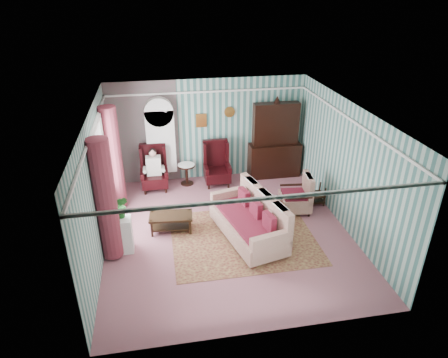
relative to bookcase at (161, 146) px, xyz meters
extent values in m
plane|color=#955665|center=(1.35, -2.84, -1.12)|extent=(6.00, 6.00, 0.00)
cube|color=#3C6D66|center=(1.35, 0.16, 0.33)|extent=(5.50, 0.02, 2.90)
cube|color=#3C6D66|center=(1.35, -5.84, 0.33)|extent=(5.50, 0.02, 2.90)
cube|color=#3C6D66|center=(-1.40, -2.84, 0.33)|extent=(0.02, 6.00, 2.90)
cube|color=#3C6D66|center=(4.10, -2.84, 0.33)|extent=(0.02, 6.00, 2.90)
cube|color=silver|center=(1.35, -2.84, 1.78)|extent=(5.50, 6.00, 0.02)
cube|color=#804159|center=(-0.45, 0.15, 0.33)|extent=(1.90, 0.01, 2.90)
cube|color=silver|center=(1.35, -2.84, 1.43)|extent=(5.50, 6.00, 0.05)
cube|color=white|center=(-1.37, -2.24, 0.43)|extent=(0.04, 1.50, 1.90)
cylinder|color=maroon|center=(-1.20, -3.29, 0.23)|extent=(0.44, 0.44, 2.60)
cylinder|color=maroon|center=(-1.20, -1.19, 0.23)|extent=(0.44, 0.44, 2.60)
cube|color=#B87631|center=(1.15, 0.13, 0.63)|extent=(0.30, 0.03, 0.38)
cube|color=white|center=(0.00, 0.00, 0.00)|extent=(0.80, 0.28, 2.24)
cube|color=black|center=(3.25, -0.12, 0.06)|extent=(1.50, 0.56, 2.36)
cube|color=black|center=(-0.25, -0.39, -0.50)|extent=(0.76, 0.80, 1.25)
cube|color=black|center=(1.50, -0.39, -0.50)|extent=(0.76, 0.80, 1.25)
cylinder|color=black|center=(0.65, -0.24, -0.82)|extent=(0.50, 0.50, 0.60)
cube|color=black|center=(3.82, -1.94, -0.85)|extent=(0.45, 0.38, 0.54)
cube|color=white|center=(-1.05, -3.14, -0.72)|extent=(0.55, 0.35, 0.80)
cube|color=#4E1A1A|center=(1.65, -3.14, -1.11)|extent=(3.20, 2.60, 0.01)
cube|color=#BFB494|center=(1.75, -3.15, -0.66)|extent=(1.55, 2.39, 0.91)
cube|color=beige|center=(3.19, -2.18, -0.66)|extent=(0.91, 0.89, 0.92)
cube|color=black|center=(0.07, -2.54, -0.91)|extent=(1.03, 0.60, 0.41)
imported|color=#174A1B|center=(-1.12, -3.21, -0.13)|extent=(0.35, 0.30, 0.39)
imported|color=#224D18|center=(-0.94, -3.07, -0.06)|extent=(0.34, 0.31, 0.51)
imported|color=#265119|center=(-1.11, -3.10, -0.13)|extent=(0.25, 0.25, 0.37)
camera|label=1|loc=(-0.09, -10.45, 4.16)|focal=32.00mm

